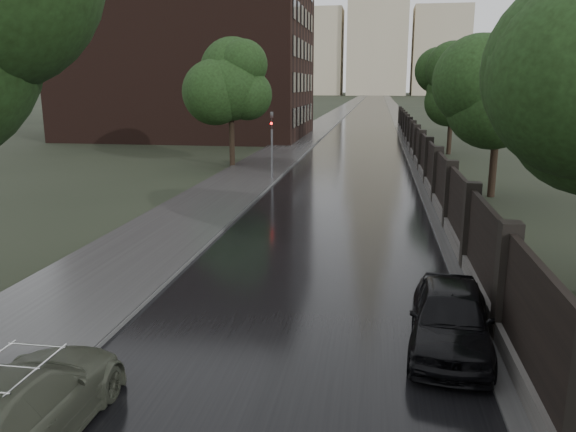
# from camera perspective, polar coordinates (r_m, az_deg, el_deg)

# --- Properties ---
(road) EXTENTS (8.00, 420.00, 0.02)m
(road) POSITION_cam_1_polar(r_m,az_deg,el_deg) (197.16, 8.68, 11.47)
(road) COLOR black
(road) RESTS_ON ground
(sidewalk_left) EXTENTS (4.00, 420.00, 0.16)m
(sidewalk_left) POSITION_cam_1_polar(r_m,az_deg,el_deg) (197.30, 6.90, 11.54)
(sidewalk_left) COLOR #2D2D2D
(sidewalk_left) RESTS_ON ground
(verge_right) EXTENTS (3.00, 420.00, 0.08)m
(verge_right) POSITION_cam_1_polar(r_m,az_deg,el_deg) (197.19, 10.31, 11.42)
(verge_right) COLOR #2D2D2D
(verge_right) RESTS_ON ground
(fence_right) EXTENTS (0.45, 75.72, 2.70)m
(fence_right) POSITION_cam_1_polar(r_m,az_deg,el_deg) (39.45, 13.20, 6.30)
(fence_right) COLOR #383533
(fence_right) RESTS_ON ground
(tree_left_far) EXTENTS (4.25, 4.25, 7.39)m
(tree_left_far) POSITION_cam_1_polar(r_m,az_deg,el_deg) (38.33, -5.84, 12.73)
(tree_left_far) COLOR black
(tree_left_far) RESTS_ON ground
(tree_right_b) EXTENTS (4.08, 4.08, 7.01)m
(tree_right_b) POSITION_cam_1_polar(r_m,az_deg,el_deg) (29.65, 20.65, 11.28)
(tree_right_b) COLOR black
(tree_right_b) RESTS_ON ground
(tree_right_c) EXTENTS (4.08, 4.08, 7.01)m
(tree_right_c) POSITION_cam_1_polar(r_m,az_deg,el_deg) (47.43, 16.36, 12.01)
(tree_right_c) COLOR black
(tree_right_c) RESTS_ON ground
(traffic_light) EXTENTS (0.16, 0.32, 4.00)m
(traffic_light) POSITION_cam_1_polar(r_m,az_deg,el_deg) (32.78, -1.65, 7.74)
(traffic_light) COLOR #59595E
(traffic_light) RESTS_ON ground
(brick_building) EXTENTS (24.00, 18.00, 20.00)m
(brick_building) POSITION_cam_1_polar(r_m,az_deg,el_deg) (62.44, -9.88, 17.14)
(brick_building) COLOR black
(brick_building) RESTS_ON ground
(stalinist_tower) EXTENTS (92.00, 30.00, 159.00)m
(stalinist_tower) POSITION_cam_1_polar(r_m,az_deg,el_deg) (308.83, 9.15, 19.17)
(stalinist_tower) COLOR tan
(stalinist_tower) RESTS_ON ground
(volga_sedan) EXTENTS (1.98, 4.71, 1.36)m
(volga_sedan) POSITION_cam_1_polar(r_m,az_deg,el_deg) (9.99, -25.99, -17.25)
(volga_sedan) COLOR #454A3B
(volga_sedan) RESTS_ON ground
(car_right_near) EXTENTS (2.06, 4.29, 1.41)m
(car_right_near) POSITION_cam_1_polar(r_m,az_deg,el_deg) (12.58, 16.16, -9.84)
(car_right_near) COLOR black
(car_right_near) RESTS_ON ground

